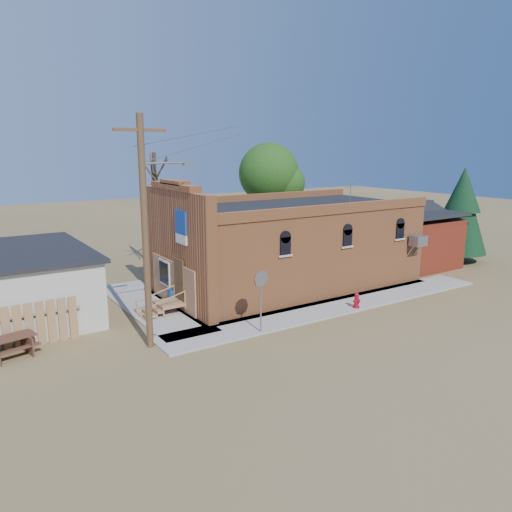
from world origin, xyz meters
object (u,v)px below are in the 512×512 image
fire_hydrant (357,300)px  picnic_table (9,344)px  stop_sign (261,285)px  trash_barrel (173,297)px  utility_pole (146,228)px  brick_bar (286,246)px

fire_hydrant → picnic_table: bearing=168.3°
stop_sign → trash_barrel: size_ratio=3.38×
fire_hydrant → stop_sign: bearing=-178.8°
fire_hydrant → stop_sign: 6.00m
stop_sign → trash_barrel: bearing=121.8°
utility_pole → stop_sign: bearing=-15.1°
brick_bar → trash_barrel: bearing=179.9°
brick_bar → stop_sign: 7.67m
fire_hydrant → picnic_table: size_ratio=0.35×
fire_hydrant → stop_sign: (-5.75, -0.15, 1.71)m
utility_pole → picnic_table: utility_pole is taller
utility_pole → picnic_table: bearing=157.7°
fire_hydrant → trash_barrel: trash_barrel is taller
utility_pole → brick_bar: bearing=23.7°
brick_bar → fire_hydrant: bearing=-85.7°
stop_sign → trash_barrel: stop_sign is taller
utility_pole → picnic_table: 6.78m
trash_barrel → picnic_table: (-7.72, -2.31, 0.03)m
trash_barrel → picnic_table: trash_barrel is taller
fire_hydrant → picnic_table: (-15.07, 3.05, 0.06)m
brick_bar → picnic_table: bearing=-171.1°
brick_bar → fire_hydrant: brick_bar is taller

